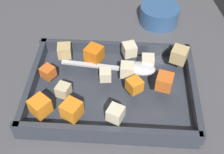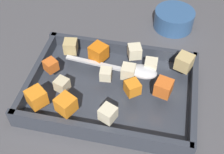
# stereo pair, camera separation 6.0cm
# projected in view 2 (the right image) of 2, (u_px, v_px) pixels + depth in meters

# --- Properties ---
(ground_plane) EXTENTS (4.00, 4.00, 0.00)m
(ground_plane) POSITION_uv_depth(u_px,v_px,m) (109.00, 97.00, 0.64)
(ground_plane) COLOR #4C4C51
(baking_dish) EXTENTS (0.35, 0.25, 0.05)m
(baking_dish) POSITION_uv_depth(u_px,v_px,m) (112.00, 90.00, 0.64)
(baking_dish) COLOR #333842
(baking_dish) RESTS_ON ground_plane
(carrot_chunk_under_handle) EXTENTS (0.04, 0.04, 0.03)m
(carrot_chunk_under_handle) POSITION_uv_depth(u_px,v_px,m) (66.00, 104.00, 0.55)
(carrot_chunk_under_handle) COLOR orange
(carrot_chunk_under_handle) RESTS_ON baking_dish
(carrot_chunk_heap_top) EXTENTS (0.04, 0.04, 0.03)m
(carrot_chunk_heap_top) POSITION_uv_depth(u_px,v_px,m) (163.00, 89.00, 0.58)
(carrot_chunk_heap_top) COLOR orange
(carrot_chunk_heap_top) RESTS_ON baking_dish
(carrot_chunk_rim_edge) EXTENTS (0.03, 0.03, 0.02)m
(carrot_chunk_rim_edge) POSITION_uv_depth(u_px,v_px,m) (51.00, 65.00, 0.62)
(carrot_chunk_rim_edge) COLOR orange
(carrot_chunk_rim_edge) RESTS_ON baking_dish
(carrot_chunk_front_center) EXTENTS (0.05, 0.05, 0.03)m
(carrot_chunk_front_center) POSITION_uv_depth(u_px,v_px,m) (37.00, 97.00, 0.56)
(carrot_chunk_front_center) COLOR orange
(carrot_chunk_front_center) RESTS_ON baking_dish
(carrot_chunk_corner_ne) EXTENTS (0.04, 0.04, 0.03)m
(carrot_chunk_corner_ne) POSITION_uv_depth(u_px,v_px,m) (132.00, 88.00, 0.58)
(carrot_chunk_corner_ne) COLOR orange
(carrot_chunk_corner_ne) RESTS_ON baking_dish
(carrot_chunk_near_left) EXTENTS (0.04, 0.04, 0.03)m
(carrot_chunk_near_left) POSITION_uv_depth(u_px,v_px,m) (99.00, 52.00, 0.65)
(carrot_chunk_near_left) COLOR orange
(carrot_chunk_near_left) RESTS_ON baking_dish
(potato_chunk_mid_left) EXTENTS (0.04, 0.04, 0.03)m
(potato_chunk_mid_left) POSITION_uv_depth(u_px,v_px,m) (184.00, 62.00, 0.63)
(potato_chunk_mid_left) COLOR tan
(potato_chunk_mid_left) RESTS_ON baking_dish
(potato_chunk_corner_se) EXTENTS (0.03, 0.03, 0.03)m
(potato_chunk_corner_se) POSITION_uv_depth(u_px,v_px,m) (71.00, 46.00, 0.66)
(potato_chunk_corner_se) COLOR tan
(potato_chunk_corner_se) RESTS_ON baking_dish
(potato_chunk_back_center) EXTENTS (0.03, 0.03, 0.03)m
(potato_chunk_back_center) POSITION_uv_depth(u_px,v_px,m) (151.00, 65.00, 0.62)
(potato_chunk_back_center) COLOR beige
(potato_chunk_back_center) RESTS_ON baking_dish
(potato_chunk_corner_nw) EXTENTS (0.04, 0.04, 0.03)m
(potato_chunk_corner_nw) POSITION_uv_depth(u_px,v_px,m) (108.00, 114.00, 0.54)
(potato_chunk_corner_nw) COLOR beige
(potato_chunk_corner_nw) RESTS_ON baking_dish
(potato_chunk_corner_sw) EXTENTS (0.03, 0.03, 0.02)m
(potato_chunk_corner_sw) POSITION_uv_depth(u_px,v_px,m) (62.00, 85.00, 0.59)
(potato_chunk_corner_sw) COLOR beige
(potato_chunk_corner_sw) RESTS_ON baking_dish
(potato_chunk_heap_side) EXTENTS (0.04, 0.04, 0.03)m
(potato_chunk_heap_side) POSITION_uv_depth(u_px,v_px,m) (135.00, 51.00, 0.65)
(potato_chunk_heap_side) COLOR beige
(potato_chunk_heap_side) RESTS_ON baking_dish
(potato_chunk_near_right) EXTENTS (0.03, 0.03, 0.02)m
(potato_chunk_near_right) POSITION_uv_depth(u_px,v_px,m) (106.00, 74.00, 0.61)
(potato_chunk_near_right) COLOR beige
(potato_chunk_near_right) RESTS_ON baking_dish
(potato_chunk_center) EXTENTS (0.03, 0.03, 0.03)m
(potato_chunk_center) POSITION_uv_depth(u_px,v_px,m) (128.00, 71.00, 0.61)
(potato_chunk_center) COLOR beige
(potato_chunk_center) RESTS_ON baking_dish
(serving_spoon) EXTENTS (0.21, 0.04, 0.02)m
(serving_spoon) POSITION_uv_depth(u_px,v_px,m) (136.00, 71.00, 0.62)
(serving_spoon) COLOR silver
(serving_spoon) RESTS_ON baking_dish
(small_prep_bowl) EXTENTS (0.11, 0.11, 0.05)m
(small_prep_bowl) POSITION_uv_depth(u_px,v_px,m) (174.00, 19.00, 0.79)
(small_prep_bowl) COLOR #33598C
(small_prep_bowl) RESTS_ON ground_plane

